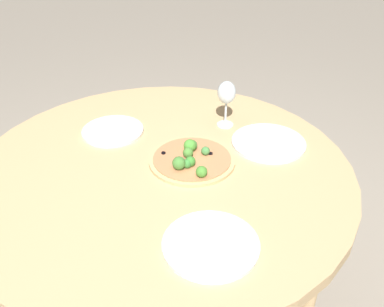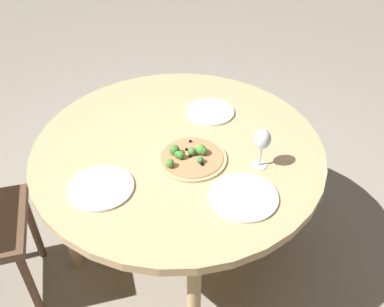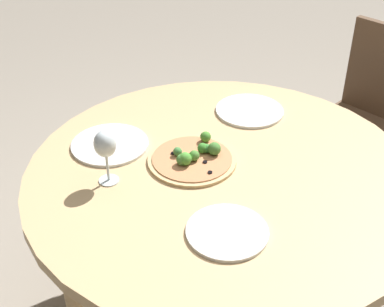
{
  "view_description": "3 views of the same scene",
  "coord_description": "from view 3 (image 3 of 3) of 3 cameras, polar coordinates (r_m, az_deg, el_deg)",
  "views": [
    {
      "loc": [
        -0.97,
        0.52,
        1.48
      ],
      "look_at": [
        -0.03,
        -0.1,
        0.75
      ],
      "focal_mm": 40.0,
      "sensor_mm": 36.0,
      "label": 1
    },
    {
      "loc": [
        -1.04,
        -0.89,
        1.82
      ],
      "look_at": [
        -0.03,
        -0.1,
        0.75
      ],
      "focal_mm": 40.0,
      "sensor_mm": 36.0,
      "label": 2
    },
    {
      "loc": [
        1.31,
        0.08,
        1.67
      ],
      "look_at": [
        -0.03,
        -0.1,
        0.75
      ],
      "focal_mm": 50.0,
      "sensor_mm": 36.0,
      "label": 3
    }
  ],
  "objects": [
    {
      "name": "dining_table",
      "position": [
        1.66,
        3.2,
        -3.37
      ],
      "size": [
        1.2,
        1.2,
        0.72
      ],
      "color": "tan",
      "rests_on": "ground_plane"
    },
    {
      "name": "pizza",
      "position": [
        1.65,
        0.13,
        -0.44
      ],
      "size": [
        0.28,
        0.28,
        0.06
      ],
      "color": "tan",
      "rests_on": "dining_table"
    },
    {
      "name": "plate_side",
      "position": [
        1.92,
        6.16,
        4.57
      ],
      "size": [
        0.24,
        0.24,
        0.01
      ],
      "color": "silver",
      "rests_on": "dining_table"
    },
    {
      "name": "wine_glass",
      "position": [
        1.52,
        -9.24,
        0.82
      ],
      "size": [
        0.07,
        0.07,
        0.17
      ],
      "color": "silver",
      "rests_on": "dining_table"
    },
    {
      "name": "plate_near",
      "position": [
        1.75,
        -8.75,
        0.96
      ],
      "size": [
        0.25,
        0.25,
        0.01
      ],
      "color": "silver",
      "rests_on": "dining_table"
    },
    {
      "name": "plate_far",
      "position": [
        1.4,
        3.78,
        -8.32
      ],
      "size": [
        0.22,
        0.22,
        0.01
      ],
      "color": "silver",
      "rests_on": "dining_table"
    },
    {
      "name": "chair",
      "position": [
        2.41,
        18.16,
        3.22
      ],
      "size": [
        0.56,
        0.56,
        0.88
      ],
      "rotation": [
        0.0,
        0.0,
        0.92
      ],
      "color": "brown",
      "rests_on": "ground_plane"
    }
  ]
}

